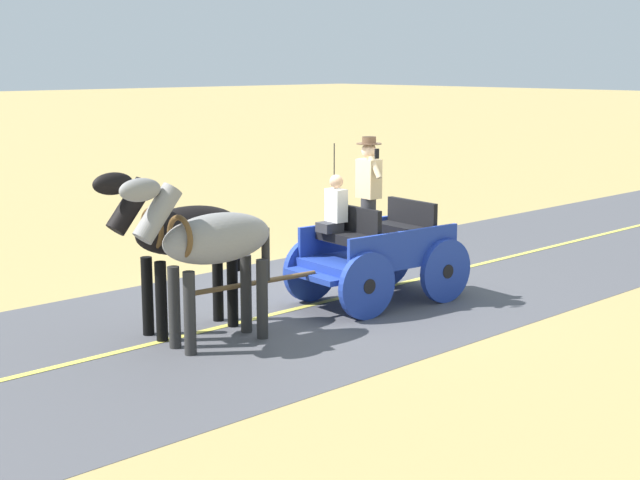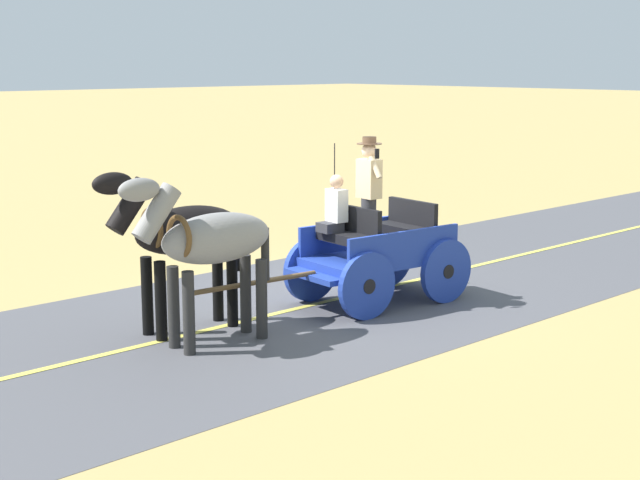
{
  "view_description": "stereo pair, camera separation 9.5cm",
  "coord_description": "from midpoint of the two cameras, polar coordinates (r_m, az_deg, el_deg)",
  "views": [
    {
      "loc": [
        -9.77,
        9.72,
        3.55
      ],
      "look_at": [
        -0.51,
        0.88,
        1.1
      ],
      "focal_mm": 52.47,
      "sensor_mm": 36.0,
      "label": 1
    },
    {
      "loc": [
        -9.84,
        9.65,
        3.55
      ],
      "look_at": [
        -0.51,
        0.88,
        1.1
      ],
      "focal_mm": 52.47,
      "sensor_mm": 36.0,
      "label": 2
    }
  ],
  "objects": [
    {
      "name": "ground_plane",
      "position": [
        14.24,
        1.36,
        -3.61
      ],
      "size": [
        200.0,
        200.0,
        0.0
      ],
      "primitive_type": "plane",
      "color": "tan"
    },
    {
      "name": "road_surface",
      "position": [
        14.23,
        1.36,
        -3.6
      ],
      "size": [
        5.61,
        160.0,
        0.01
      ],
      "primitive_type": "cube",
      "color": "#4C4C51",
      "rests_on": "ground"
    },
    {
      "name": "road_centre_stripe",
      "position": [
        14.23,
        1.36,
        -3.58
      ],
      "size": [
        0.12,
        160.0,
        0.0
      ],
      "primitive_type": "cube",
      "color": "#DBCC4C",
      "rests_on": "road_surface"
    },
    {
      "name": "horse_drawn_carriage",
      "position": [
        13.87,
        3.54,
        -0.56
      ],
      "size": [
        1.65,
        4.52,
        2.5
      ],
      "color": "#1E3899",
      "rests_on": "ground"
    },
    {
      "name": "horse_near_side",
      "position": [
        11.74,
        -6.53,
        -0.16
      ],
      "size": [
        0.68,
        2.14,
        2.21
      ],
      "color": "gray",
      "rests_on": "ground"
    },
    {
      "name": "horse_off_side",
      "position": [
        12.36,
        -8.24,
        0.34
      ],
      "size": [
        0.69,
        2.14,
        2.21
      ],
      "color": "black",
      "rests_on": "ground"
    }
  ]
}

